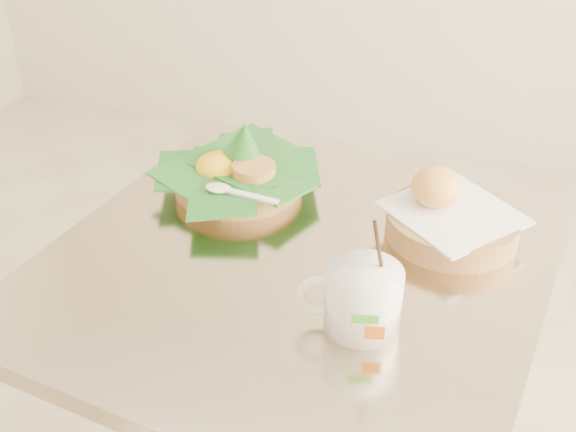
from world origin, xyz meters
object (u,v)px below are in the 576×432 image
(cafe_table, at_px, (293,371))
(coffee_mug, at_px, (361,297))
(rice_basket, at_px, (238,169))
(bread_basket, at_px, (449,217))

(cafe_table, distance_m, coffee_mug, 0.31)
(rice_basket, xyz_separation_m, coffee_mug, (0.27, -0.28, 0.01))
(bread_basket, distance_m, coffee_mug, 0.26)
(rice_basket, bearing_deg, cafe_table, -48.18)
(rice_basket, height_order, coffee_mug, coffee_mug)
(cafe_table, relative_size, bread_basket, 3.32)
(cafe_table, distance_m, rice_basket, 0.34)
(rice_basket, distance_m, bread_basket, 0.36)
(bread_basket, bearing_deg, cafe_table, -145.72)
(rice_basket, relative_size, coffee_mug, 1.58)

